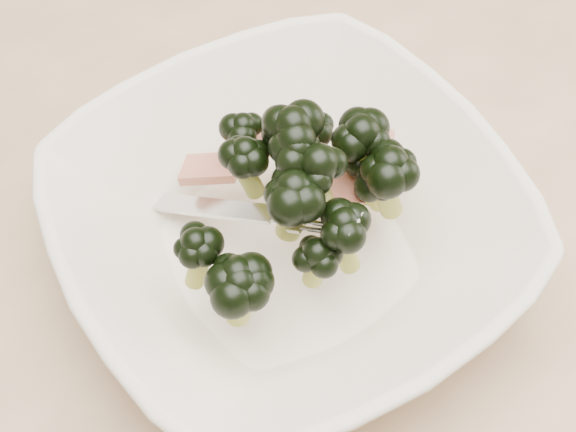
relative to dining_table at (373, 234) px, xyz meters
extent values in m
cube|color=tan|center=(0.00, 0.00, 0.08)|extent=(1.20, 0.80, 0.04)
cylinder|color=tan|center=(0.55, 0.35, -0.30)|extent=(0.06, 0.06, 0.71)
imported|color=beige|center=(-0.10, -0.03, 0.14)|extent=(0.30, 0.30, 0.07)
cylinder|color=olive|center=(-0.07, 0.02, 0.16)|extent=(0.01, 0.02, 0.03)
ellipsoid|color=black|center=(-0.07, 0.02, 0.18)|extent=(0.03, 0.03, 0.03)
cylinder|color=olive|center=(-0.10, -0.03, 0.19)|extent=(0.02, 0.01, 0.04)
ellipsoid|color=black|center=(-0.10, -0.03, 0.22)|extent=(0.03, 0.03, 0.03)
cylinder|color=olive|center=(-0.11, -0.05, 0.18)|extent=(0.03, 0.02, 0.04)
ellipsoid|color=black|center=(-0.11, -0.05, 0.21)|extent=(0.04, 0.04, 0.03)
cylinder|color=olive|center=(-0.16, -0.06, 0.15)|extent=(0.02, 0.02, 0.04)
ellipsoid|color=black|center=(-0.16, -0.06, 0.17)|extent=(0.04, 0.04, 0.03)
cylinder|color=olive|center=(-0.04, -0.03, 0.15)|extent=(0.02, 0.02, 0.04)
ellipsoid|color=black|center=(-0.04, -0.03, 0.18)|extent=(0.03, 0.03, 0.03)
cylinder|color=olive|center=(-0.09, -0.07, 0.17)|extent=(0.02, 0.03, 0.05)
ellipsoid|color=black|center=(-0.09, -0.07, 0.19)|extent=(0.03, 0.03, 0.03)
cylinder|color=olive|center=(-0.05, -0.05, 0.15)|extent=(0.02, 0.01, 0.03)
ellipsoid|color=black|center=(-0.05, -0.05, 0.17)|extent=(0.03, 0.03, 0.03)
cylinder|color=olive|center=(-0.09, 0.00, 0.18)|extent=(0.02, 0.02, 0.05)
ellipsoid|color=black|center=(-0.09, 0.00, 0.21)|extent=(0.03, 0.03, 0.03)
cylinder|color=olive|center=(-0.16, -0.07, 0.15)|extent=(0.02, 0.02, 0.04)
ellipsoid|color=black|center=(-0.16, -0.07, 0.17)|extent=(0.04, 0.04, 0.03)
cylinder|color=olive|center=(-0.05, 0.02, 0.14)|extent=(0.02, 0.02, 0.03)
ellipsoid|color=black|center=(-0.05, 0.02, 0.16)|extent=(0.03, 0.03, 0.02)
cylinder|color=olive|center=(-0.10, 0.04, 0.15)|extent=(0.01, 0.02, 0.04)
ellipsoid|color=black|center=(-0.10, 0.04, 0.17)|extent=(0.03, 0.03, 0.03)
cylinder|color=olive|center=(-0.09, -0.04, 0.19)|extent=(0.03, 0.02, 0.05)
ellipsoid|color=black|center=(-0.09, -0.04, 0.21)|extent=(0.04, 0.04, 0.03)
cylinder|color=olive|center=(-0.09, -0.01, 0.19)|extent=(0.03, 0.02, 0.05)
ellipsoid|color=black|center=(-0.09, -0.01, 0.22)|extent=(0.04, 0.04, 0.03)
cylinder|color=olive|center=(-0.17, -0.03, 0.15)|extent=(0.02, 0.01, 0.04)
ellipsoid|color=black|center=(-0.17, -0.03, 0.18)|extent=(0.03, 0.03, 0.03)
cylinder|color=olive|center=(-0.05, -0.02, 0.17)|extent=(0.02, 0.02, 0.05)
ellipsoid|color=black|center=(-0.05, -0.02, 0.20)|extent=(0.04, 0.04, 0.03)
cylinder|color=olive|center=(-0.12, 0.00, 0.18)|extent=(0.02, 0.02, 0.04)
ellipsoid|color=black|center=(-0.12, 0.00, 0.20)|extent=(0.03, 0.03, 0.03)
cylinder|color=olive|center=(-0.04, -0.05, 0.16)|extent=(0.03, 0.02, 0.05)
ellipsoid|color=black|center=(-0.04, -0.05, 0.19)|extent=(0.04, 0.04, 0.03)
cylinder|color=olive|center=(-0.11, -0.08, 0.16)|extent=(0.02, 0.02, 0.03)
ellipsoid|color=black|center=(-0.11, -0.08, 0.18)|extent=(0.03, 0.03, 0.03)
cube|color=#993321|center=(-0.06, -0.03, 0.16)|extent=(0.05, 0.05, 0.01)
cube|color=#993321|center=(-0.06, -0.01, 0.14)|extent=(0.06, 0.05, 0.01)
cube|color=#993321|center=(-0.06, -0.02, 0.15)|extent=(0.04, 0.04, 0.02)
cube|color=#993321|center=(-0.13, 0.04, 0.14)|extent=(0.05, 0.05, 0.02)
cube|color=#993321|center=(-0.08, 0.03, 0.15)|extent=(0.05, 0.04, 0.02)
cube|color=#993321|center=(-0.03, -0.02, 0.16)|extent=(0.05, 0.05, 0.01)
camera|label=1|loc=(-0.26, -0.28, 0.59)|focal=50.00mm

